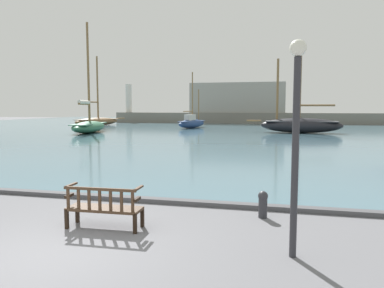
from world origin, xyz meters
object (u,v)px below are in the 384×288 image
object	(u,v)px
sailboat_nearest_port	(192,123)
sailboat_outer_port	(89,125)
park_bench	(104,207)
sailboat_distant_harbor	(97,121)
sailboat_outer_starboard	(301,124)
mooring_bollard	(263,203)
lamp_post	(296,126)

from	to	relation	value
sailboat_nearest_port	sailboat_outer_port	size ratio (longest dim) A/B	0.63
sailboat_nearest_port	park_bench	bearing A→B (deg)	-79.17
sailboat_nearest_port	sailboat_distant_harbor	bearing A→B (deg)	168.31
sailboat_outer_starboard	sailboat_outer_port	world-z (taller)	sailboat_outer_port
sailboat_outer_starboard	mooring_bollard	bearing A→B (deg)	-94.17
sailboat_distant_harbor	sailboat_nearest_port	xyz separation A→B (m)	(14.06, -2.91, -0.01)
sailboat_distant_harbor	sailboat_nearest_port	bearing A→B (deg)	-11.69
park_bench	lamp_post	distance (m)	4.32
park_bench	sailboat_distant_harbor	bearing A→B (deg)	117.97
sailboat_outer_starboard	sailboat_outer_port	distance (m)	20.83
sailboat_outer_starboard	sailboat_outer_port	xyz separation A→B (m)	(-20.33, -4.53, -0.10)
sailboat_distant_harbor	sailboat_nearest_port	distance (m)	14.35
park_bench	lamp_post	world-z (taller)	lamp_post
park_bench	sailboat_nearest_port	world-z (taller)	sailboat_nearest_port
sailboat_outer_port	lamp_post	world-z (taller)	sailboat_outer_port
park_bench	sailboat_distant_harbor	size ratio (longest dim) A/B	0.17
sailboat_outer_starboard	mooring_bollard	size ratio (longest dim) A/B	14.58
sailboat_outer_port	mooring_bollard	distance (m)	30.74
sailboat_distant_harbor	park_bench	bearing A→B (deg)	-62.03
sailboat_distant_harbor	sailboat_outer_starboard	xyz separation A→B (m)	(26.49, -8.86, 0.17)
sailboat_distant_harbor	mooring_bollard	bearing A→B (deg)	-57.46
park_bench	sailboat_outer_port	world-z (taller)	sailboat_outer_port
mooring_bollard	lamp_post	distance (m)	2.99
sailboat_distant_harbor	lamp_post	bearing A→B (deg)	-58.26
sailboat_outer_port	mooring_bollard	xyz separation A→B (m)	(18.19, -24.77, -0.47)
park_bench	sailboat_outer_starboard	distance (m)	31.36
sailboat_outer_starboard	sailboat_nearest_port	distance (m)	13.79
mooring_bollard	lamp_post	world-z (taller)	lamp_post
sailboat_outer_port	mooring_bollard	bearing A→B (deg)	-53.71
sailboat_nearest_port	mooring_bollard	xyz separation A→B (m)	(10.30, -35.26, -0.39)
sailboat_distant_harbor	mooring_bollard	distance (m)	45.28
lamp_post	sailboat_outer_port	bearing A→B (deg)	124.89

